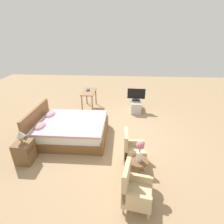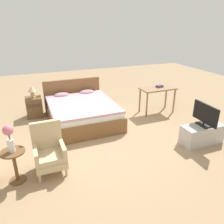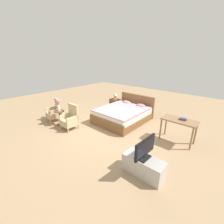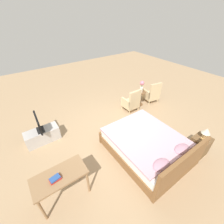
{
  "view_description": "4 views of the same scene",
  "coord_description": "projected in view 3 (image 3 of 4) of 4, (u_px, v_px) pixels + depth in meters",
  "views": [
    {
      "loc": [
        -4.74,
        -0.45,
        3.09
      ],
      "look_at": [
        0.16,
        -0.12,
        0.77
      ],
      "focal_mm": 28.0,
      "sensor_mm": 36.0,
      "label": 1
    },
    {
      "loc": [
        -1.45,
        -4.28,
        2.57
      ],
      "look_at": [
        0.36,
        0.22,
        0.56
      ],
      "focal_mm": 35.0,
      "sensor_mm": 36.0,
      "label": 2
    },
    {
      "loc": [
        3.38,
        -3.56,
        2.6
      ],
      "look_at": [
        0.17,
        0.06,
        0.79
      ],
      "focal_mm": 24.0,
      "sensor_mm": 36.0,
      "label": 3
    },
    {
      "loc": [
        2.24,
        2.91,
        3.41
      ],
      "look_at": [
        0.15,
        -0.06,
        0.85
      ],
      "focal_mm": 24.0,
      "sensor_mm": 36.0,
      "label": 4
    }
  ],
  "objects": [
    {
      "name": "ground_plane",
      "position": [
        108.0,
        131.0,
        5.5
      ],
      "size": [
        16.0,
        16.0,
        0.0
      ],
      "primitive_type": "plane",
      "color": "#A38460"
    },
    {
      "name": "vanity_desk",
      "position": [
        179.0,
        123.0,
        4.64
      ],
      "size": [
        1.04,
        0.52,
        0.76
      ],
      "color": "#8E6B47",
      "rests_on": "ground_plane"
    },
    {
      "name": "table_lamp",
      "position": [
        115.0,
        95.0,
        7.46
      ],
      "size": [
        0.22,
        0.22,
        0.33
      ],
      "color": "tan",
      "rests_on": "nightstand"
    },
    {
      "name": "side_table",
      "position": [
        60.0,
        116.0,
        5.93
      ],
      "size": [
        0.4,
        0.4,
        0.6
      ],
      "color": "brown",
      "rests_on": "ground_plane"
    },
    {
      "name": "armchair_by_window_right",
      "position": [
        70.0,
        119.0,
        5.64
      ],
      "size": [
        0.55,
        0.55,
        0.92
      ],
      "color": "#CCB284",
      "rests_on": "ground_plane"
    },
    {
      "name": "tv_stand",
      "position": [
        143.0,
        166.0,
        3.45
      ],
      "size": [
        0.96,
        0.4,
        0.44
      ],
      "color": "#B7B2AD",
      "rests_on": "ground_plane"
    },
    {
      "name": "bed",
      "position": [
        124.0,
        114.0,
        6.33
      ],
      "size": [
        1.73,
        2.18,
        0.96
      ],
      "color": "brown",
      "rests_on": "ground_plane"
    },
    {
      "name": "armchair_by_window_left",
      "position": [
        55.0,
        112.0,
        6.36
      ],
      "size": [
        0.63,
        0.63,
        0.92
      ],
      "color": "#CCB284",
      "rests_on": "ground_plane"
    },
    {
      "name": "tv_flatscreen",
      "position": [
        145.0,
        149.0,
        3.29
      ],
      "size": [
        0.21,
        0.72,
        0.5
      ],
      "color": "black",
      "rests_on": "tv_stand"
    },
    {
      "name": "flower_vase",
      "position": [
        58.0,
        104.0,
        5.75
      ],
      "size": [
        0.17,
        0.17,
        0.48
      ],
      "color": "silver",
      "rests_on": "side_table"
    },
    {
      "name": "nightstand",
      "position": [
        115.0,
        104.0,
        7.63
      ],
      "size": [
        0.44,
        0.41,
        0.58
      ],
      "color": "brown",
      "rests_on": "ground_plane"
    },
    {
      "name": "book_stack",
      "position": [
        183.0,
        119.0,
        4.57
      ],
      "size": [
        0.22,
        0.14,
        0.06
      ],
      "color": "#AD2823",
      "rests_on": "vanity_desk"
    }
  ]
}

